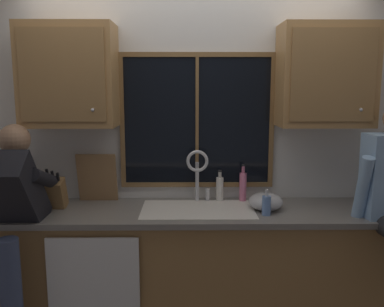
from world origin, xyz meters
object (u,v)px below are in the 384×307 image
(person_standing, at_px, (4,219))
(mixing_bowl, at_px, (266,202))
(knife_block, at_px, (56,194))
(soap_dispenser, at_px, (266,205))
(bottle_tall_clear, at_px, (220,188))
(bottle_green_glass, at_px, (243,186))
(cutting_board, at_px, (97,178))

(person_standing, xyz_separation_m, mixing_bowl, (1.73, 0.30, 0.02))
(knife_block, height_order, soap_dispenser, knife_block)
(knife_block, bearing_deg, bottle_tall_clear, 9.18)
(bottle_green_glass, bearing_deg, person_standing, -161.84)
(knife_block, bearing_deg, bottle_green_glass, 7.85)
(cutting_board, distance_m, soap_dispenser, 1.27)
(cutting_board, bearing_deg, bottle_tall_clear, 0.83)
(person_standing, relative_size, knife_block, 4.78)
(cutting_board, xyz_separation_m, soap_dispenser, (1.22, -0.34, -0.11))
(knife_block, bearing_deg, cutting_board, 34.76)
(knife_block, xyz_separation_m, bottle_tall_clear, (1.18, 0.19, -0.01))
(bottle_tall_clear, bearing_deg, person_standing, -159.62)
(mixing_bowl, distance_m, bottle_green_glass, 0.27)
(knife_block, bearing_deg, mixing_bowl, -1.26)
(knife_block, relative_size, mixing_bowl, 1.32)
(mixing_bowl, distance_m, soap_dispenser, 0.14)
(person_standing, bearing_deg, mixing_bowl, 9.91)
(knife_block, distance_m, cutting_board, 0.32)
(soap_dispenser, height_order, bottle_green_glass, bottle_green_glass)
(bottle_green_glass, xyz_separation_m, bottle_tall_clear, (-0.18, 0.00, -0.02))
(person_standing, bearing_deg, soap_dispenser, 5.62)
(person_standing, height_order, knife_block, person_standing)
(soap_dispenser, bearing_deg, bottle_tall_clear, 129.06)
(person_standing, distance_m, soap_dispenser, 1.72)
(person_standing, height_order, bottle_tall_clear, person_standing)
(person_standing, height_order, soap_dispenser, person_standing)
(soap_dispenser, distance_m, bottle_green_glass, 0.38)
(cutting_board, relative_size, mixing_bowl, 1.55)
(person_standing, xyz_separation_m, bottle_tall_clear, (1.42, 0.53, 0.07))
(soap_dispenser, distance_m, bottle_tall_clear, 0.46)
(knife_block, relative_size, bottle_green_glass, 1.14)
(person_standing, bearing_deg, cutting_board, 46.39)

